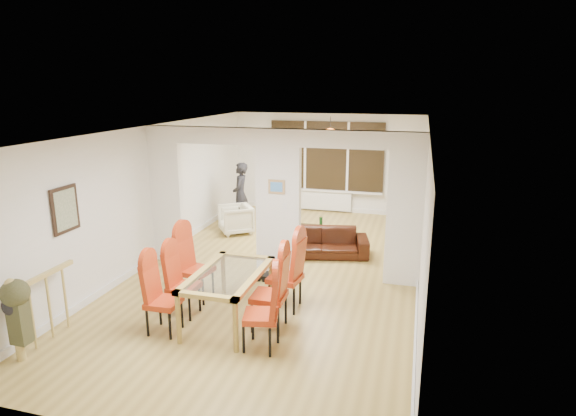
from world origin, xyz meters
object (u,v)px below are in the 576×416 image
at_px(sofa, 321,242).
at_px(armchair, 236,219).
at_px(coffee_table, 317,231).
at_px(person, 241,195).
at_px(bottle, 321,223).
at_px(television, 399,218).
at_px(dining_table, 229,297).
at_px(dining_chair_rb, 269,290).
at_px(bowl, 322,228).
at_px(dining_chair_la, 163,297).
at_px(dining_chair_lc, 196,266).
at_px(dining_chair_rc, 285,273).
at_px(dining_chair_lb, 183,283).
at_px(dining_chair_ra, 261,310).

height_order(sofa, armchair, armchair).
bearing_deg(coffee_table, person, 171.38).
bearing_deg(bottle, television, 35.17).
bearing_deg(dining_table, television, 68.26).
distance_m(dining_chair_rb, bowl, 4.24).
distance_m(dining_table, dining_chair_la, 0.92).
distance_m(armchair, television, 3.85).
bearing_deg(dining_chair_lc, dining_chair_rb, -14.20).
xyz_separation_m(sofa, armchair, (-2.20, 0.93, 0.05)).
bearing_deg(dining_chair_rc, dining_chair_rb, -86.56).
relative_size(dining_chair_lb, dining_chair_rb, 0.89).
bearing_deg(dining_chair_lb, television, 63.75).
bearing_deg(bowl, coffee_table, 141.81).
distance_m(bottle, bowl, 0.13).
bearing_deg(dining_table, dining_chair_lc, 144.02).
relative_size(dining_table, television, 1.73).
relative_size(dining_chair_la, dining_chair_rb, 0.92).
height_order(dining_chair_lb, person, person).
xyz_separation_m(bottle, bowl, (0.03, -0.01, -0.12)).
bearing_deg(dining_chair_ra, coffee_table, 80.91).
xyz_separation_m(dining_chair_lb, dining_chair_rb, (1.34, -0.05, 0.06)).
relative_size(dining_chair_rb, person, 0.74).
height_order(dining_chair_lc, dining_chair_rb, dining_chair_rb).
xyz_separation_m(armchair, television, (3.61, 1.34, -0.06)).
bearing_deg(bottle, person, 168.95).
relative_size(sofa, coffee_table, 2.09).
height_order(dining_chair_lb, bottle, dining_chair_lb).
xyz_separation_m(dining_table, dining_chair_lb, (-0.71, 0.01, 0.14)).
height_order(sofa, television, sofa).
distance_m(dining_chair_lb, dining_chair_rc, 1.51).
distance_m(dining_table, bottle, 4.22).
bearing_deg(dining_chair_rb, dining_chair_ra, -84.89).
relative_size(dining_chair_la, bottle, 3.60).
height_order(dining_chair_lc, bottle, dining_chair_lc).
distance_m(dining_table, dining_chair_lb, 0.73).
height_order(dining_chair_rc, coffee_table, dining_chair_rc).
relative_size(dining_chair_ra, person, 0.70).
bearing_deg(dining_chair_ra, dining_table, 126.96).
bearing_deg(dining_chair_la, bottle, 73.99).
bearing_deg(dining_chair_rc, bowl, 99.42).
bearing_deg(dining_chair_rb, dining_chair_rc, 85.17).
relative_size(dining_chair_lb, person, 0.66).
bearing_deg(armchair, dining_chair_rb, -7.71).
bearing_deg(dining_chair_ra, armchair, 102.36).
relative_size(dining_chair_la, person, 0.68).
bearing_deg(bottle, armchair, -174.99).
xyz_separation_m(dining_chair_rc, coffee_table, (-0.30, 3.67, -0.48)).
bearing_deg(dining_chair_lc, person, 110.40).
height_order(dining_table, dining_chair_lc, dining_chair_lc).
height_order(dining_chair_lb, dining_chair_ra, dining_chair_ra).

